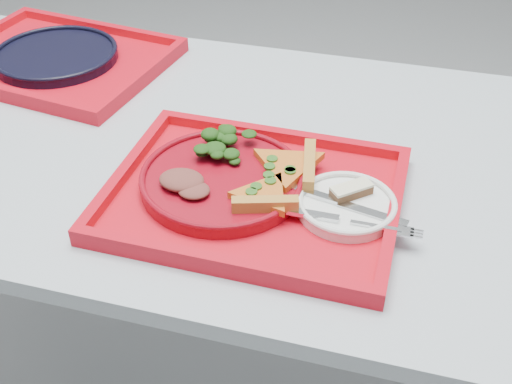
% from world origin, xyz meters
% --- Properties ---
extents(table, '(1.60, 0.80, 0.75)m').
position_xyz_m(table, '(0.00, 0.00, 0.68)').
color(table, '#A8B4BD').
rests_on(table, ground).
extents(tray_main, '(0.45, 0.36, 0.01)m').
position_xyz_m(tray_main, '(0.11, -0.14, 0.76)').
color(tray_main, red).
rests_on(tray_main, table).
extents(tray_far, '(0.49, 0.41, 0.01)m').
position_xyz_m(tray_far, '(-0.42, 0.19, 0.76)').
color(tray_far, red).
rests_on(tray_far, table).
extents(dinner_plate, '(0.26, 0.26, 0.02)m').
position_xyz_m(dinner_plate, '(0.06, -0.13, 0.77)').
color(dinner_plate, maroon).
rests_on(dinner_plate, tray_main).
extents(side_plate, '(0.15, 0.15, 0.01)m').
position_xyz_m(side_plate, '(0.26, -0.14, 0.77)').
color(side_plate, white).
rests_on(side_plate, tray_main).
extents(navy_plate, '(0.26, 0.26, 0.02)m').
position_xyz_m(navy_plate, '(-0.42, 0.19, 0.77)').
color(navy_plate, black).
rests_on(navy_plate, tray_far).
extents(pizza_slice_a, '(0.13, 0.14, 0.02)m').
position_xyz_m(pizza_slice_a, '(0.14, -0.17, 0.79)').
color(pizza_slice_a, orange).
rests_on(pizza_slice_a, dinner_plate).
extents(pizza_slice_b, '(0.15, 0.14, 0.02)m').
position_xyz_m(pizza_slice_b, '(0.15, -0.08, 0.79)').
color(pizza_slice_b, orange).
rests_on(pizza_slice_b, dinner_plate).
extents(salad_heap, '(0.09, 0.08, 0.04)m').
position_xyz_m(salad_heap, '(0.05, -0.07, 0.80)').
color(salad_heap, black).
rests_on(salad_heap, dinner_plate).
extents(meat_portion, '(0.07, 0.06, 0.02)m').
position_xyz_m(meat_portion, '(0.01, -0.17, 0.79)').
color(meat_portion, brown).
rests_on(meat_portion, dinner_plate).
extents(dessert_bar, '(0.07, 0.06, 0.02)m').
position_xyz_m(dessert_bar, '(0.26, -0.12, 0.79)').
color(dessert_bar, '#452817').
rests_on(dessert_bar, side_plate).
extents(knife, '(0.18, 0.05, 0.01)m').
position_xyz_m(knife, '(0.26, -0.15, 0.78)').
color(knife, silver).
rests_on(knife, side_plate).
extents(fork, '(0.19, 0.02, 0.01)m').
position_xyz_m(fork, '(0.27, -0.19, 0.78)').
color(fork, silver).
rests_on(fork, side_plate).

